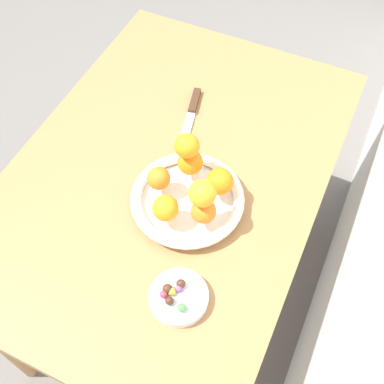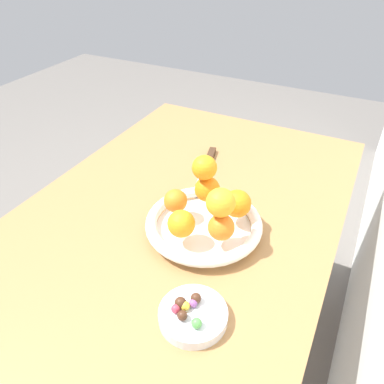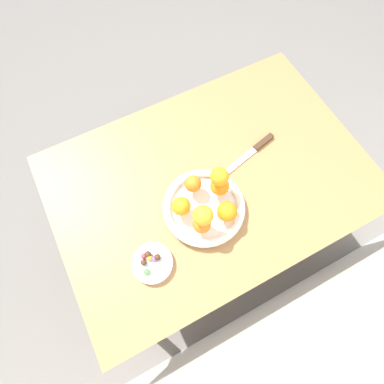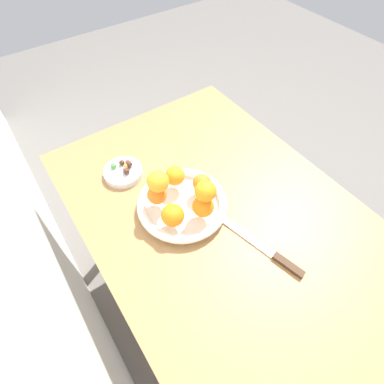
% 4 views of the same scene
% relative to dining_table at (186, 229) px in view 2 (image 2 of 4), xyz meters
% --- Properties ---
extents(ground_plane, '(6.00, 6.00, 0.00)m').
position_rel_dining_table_xyz_m(ground_plane, '(0.00, 0.00, -0.65)').
color(ground_plane, slate).
extents(dining_table, '(1.10, 0.76, 0.74)m').
position_rel_dining_table_xyz_m(dining_table, '(0.00, 0.00, 0.00)').
color(dining_table, '#9E7042').
rests_on(dining_table, ground_plane).
extents(fruit_bowl, '(0.27, 0.27, 0.04)m').
position_rel_dining_table_xyz_m(fruit_bowl, '(0.08, 0.09, 0.11)').
color(fruit_bowl, white).
rests_on(fruit_bowl, dining_table).
extents(candy_dish, '(0.13, 0.13, 0.02)m').
position_rel_dining_table_xyz_m(candy_dish, '(0.30, 0.17, 0.10)').
color(candy_dish, silver).
rests_on(candy_dish, dining_table).
extents(orange_0, '(0.06, 0.06, 0.06)m').
position_rel_dining_table_xyz_m(orange_0, '(0.08, 0.02, 0.16)').
color(orange_0, orange).
rests_on(orange_0, fruit_bowl).
extents(orange_1, '(0.06, 0.06, 0.06)m').
position_rel_dining_table_xyz_m(orange_1, '(0.15, 0.07, 0.16)').
color(orange_1, orange).
rests_on(orange_1, fruit_bowl).
extents(orange_2, '(0.06, 0.06, 0.06)m').
position_rel_dining_table_xyz_m(orange_2, '(0.12, 0.15, 0.16)').
color(orange_2, orange).
rests_on(orange_2, fruit_bowl).
extents(orange_3, '(0.06, 0.06, 0.06)m').
position_rel_dining_table_xyz_m(orange_3, '(0.03, 0.15, 0.16)').
color(orange_3, orange).
rests_on(orange_3, fruit_bowl).
extents(orange_4, '(0.06, 0.06, 0.06)m').
position_rel_dining_table_xyz_m(orange_4, '(0.01, 0.06, 0.16)').
color(orange_4, orange).
rests_on(orange_4, fruit_bowl).
extents(orange_5, '(0.06, 0.06, 0.06)m').
position_rel_dining_table_xyz_m(orange_5, '(0.01, 0.06, 0.22)').
color(orange_5, orange).
rests_on(orange_5, orange_4).
extents(orange_6, '(0.06, 0.06, 0.06)m').
position_rel_dining_table_xyz_m(orange_6, '(0.11, 0.14, 0.22)').
color(orange_6, orange).
rests_on(orange_6, orange_2).
extents(candy_ball_0, '(0.02, 0.02, 0.02)m').
position_rel_dining_table_xyz_m(candy_ball_0, '(0.33, 0.19, 0.12)').
color(candy_ball_0, '#4C9947').
rests_on(candy_ball_0, candy_dish).
extents(candy_ball_1, '(0.02, 0.02, 0.02)m').
position_rel_dining_table_xyz_m(candy_ball_1, '(0.33, 0.16, 0.12)').
color(candy_ball_1, '#472819').
rests_on(candy_ball_1, candy_dish).
extents(candy_ball_2, '(0.02, 0.02, 0.02)m').
position_rel_dining_table_xyz_m(candy_ball_2, '(0.31, 0.16, 0.12)').
color(candy_ball_2, gold).
rests_on(candy_ball_2, candy_dish).
extents(candy_ball_3, '(0.02, 0.02, 0.02)m').
position_rel_dining_table_xyz_m(candy_ball_3, '(0.32, 0.15, 0.12)').
color(candy_ball_3, '#C6384C').
rests_on(candy_ball_3, candy_dish).
extents(candy_ball_4, '(0.02, 0.02, 0.02)m').
position_rel_dining_table_xyz_m(candy_ball_4, '(0.28, 0.17, 0.12)').
color(candy_ball_4, '#472819').
rests_on(candy_ball_4, candy_dish).
extents(candy_ball_5, '(0.02, 0.02, 0.02)m').
position_rel_dining_table_xyz_m(candy_ball_5, '(0.30, 0.15, 0.12)').
color(candy_ball_5, '#472819').
rests_on(candy_ball_5, candy_dish).
extents(candy_ball_6, '(0.02, 0.02, 0.02)m').
position_rel_dining_table_xyz_m(candy_ball_6, '(0.29, 0.17, 0.12)').
color(candy_ball_6, '#8C4C99').
rests_on(candy_ball_6, candy_dish).
extents(knife, '(0.26, 0.08, 0.01)m').
position_rel_dining_table_xyz_m(knife, '(-0.18, -0.02, 0.09)').
color(knife, '#3F2819').
rests_on(knife, dining_table).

